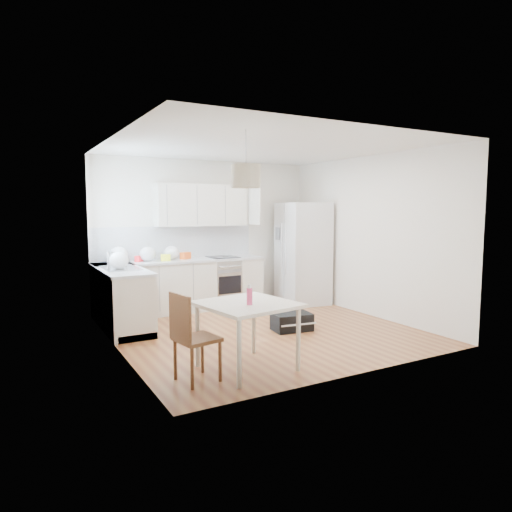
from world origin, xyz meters
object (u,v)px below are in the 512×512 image
Objects in this scene: dining_table at (247,310)px; dining_chair at (197,337)px; gym_bag at (292,322)px; refrigerator at (303,253)px.

dining_table is 1.16× the size of dining_chair.
dining_table is at bearing -132.46° from gym_bag.
dining_table is 1.84m from gym_bag.
gym_bag is (1.98, 1.19, -0.35)m from dining_chair.
refrigerator is at bearing 58.63° from gym_bag.
refrigerator reaches higher than dining_chair.
dining_chair reaches higher than gym_bag.
gym_bag is (1.35, 1.12, -0.55)m from dining_table.
refrigerator is 3.84m from dining_table.
refrigerator is 4.36m from dining_chair.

